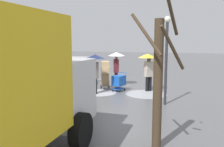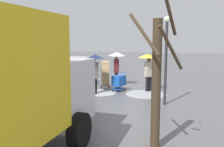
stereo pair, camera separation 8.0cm
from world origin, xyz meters
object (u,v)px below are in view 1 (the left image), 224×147
Objects in this scene: pedestrian_pink_side at (95,64)px; pedestrian_white_side at (116,61)px; street_lamp at (166,51)px; shopping_cart_vendor at (119,81)px; pedestrian_black_side at (148,63)px; hand_dolly_boxes at (105,73)px; bare_tree_near at (158,80)px; cargo_van_parked_right at (59,70)px.

pedestrian_white_side is at bearing -98.29° from pedestrian_pink_side.
shopping_cart_vendor is at bearing -37.84° from street_lamp.
street_lamp is at bearing 114.48° from pedestrian_black_side.
pedestrian_black_side reaches higher than shopping_cart_vendor.
pedestrian_pink_side reaches higher than shopping_cart_vendor.
hand_dolly_boxes is 0.76× the size of pedestrian_pink_side.
pedestrian_white_side is (2.18, -1.08, 0.01)m from pedestrian_black_side.
pedestrian_pink_side is 6.82m from bare_tree_near.
pedestrian_black_side is at bearing -162.40° from shopping_cart_vendor.
pedestrian_white_side is at bearing -103.49° from hand_dolly_boxes.
street_lamp is (0.19, -4.53, 0.55)m from bare_tree_near.
pedestrian_black_side is at bearing -65.52° from street_lamp.
shopping_cart_vendor is at bearing 17.60° from pedestrian_black_side.
pedestrian_black_side is 7.29m from bare_tree_near.
cargo_van_parked_right reaches higher than hand_dolly_boxes.
pedestrian_black_side is 0.56× the size of street_lamp.
pedestrian_white_side is (-0.39, -2.69, 0.00)m from pedestrian_pink_side.
hand_dolly_boxes is 8.04m from bare_tree_near.
shopping_cart_vendor is at bearing -166.95° from cargo_van_parked_right.
bare_tree_near reaches higher than shopping_cart_vendor.
shopping_cart_vendor is 1.82m from pedestrian_pink_side.
cargo_van_parked_right is at bearing 13.05° from shopping_cart_vendor.
hand_dolly_boxes is (0.92, -0.33, 0.35)m from shopping_cart_vendor.
pedestrian_black_side is at bearing 153.50° from pedestrian_white_side.
street_lamp is (-3.76, 1.02, 0.79)m from pedestrian_pink_side.
hand_dolly_boxes is 0.76× the size of pedestrian_black_side.
bare_tree_near is (-2.94, 6.66, 1.25)m from shopping_cart_vendor.
pedestrian_white_side is at bearing -47.74° from street_lamp.
pedestrian_black_side is 0.56× the size of bare_tree_near.
cargo_van_parked_right is 1.42× the size of bare_tree_near.
pedestrian_white_side reaches higher than shopping_cart_vendor.
pedestrian_pink_side is 1.00× the size of pedestrian_black_side.
pedestrian_white_side is (-0.30, -1.25, 0.67)m from hand_dolly_boxes.
hand_dolly_boxes is at bearing 76.51° from pedestrian_white_side.
street_lamp is at bearing 142.16° from shopping_cart_vendor.
hand_dolly_boxes is (-2.41, -1.10, -0.26)m from cargo_van_parked_right.
pedestrian_black_side is (-2.57, -1.60, -0.01)m from pedestrian_pink_side.
pedestrian_black_side is (-2.48, -0.16, 0.65)m from hand_dolly_boxes.
street_lamp is (-6.08, 1.36, 1.19)m from cargo_van_parked_right.
hand_dolly_boxes is at bearing -33.85° from street_lamp.
cargo_van_parked_right is 3.31× the size of hand_dolly_boxes.
hand_dolly_boxes is at bearing -155.45° from cargo_van_parked_right.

